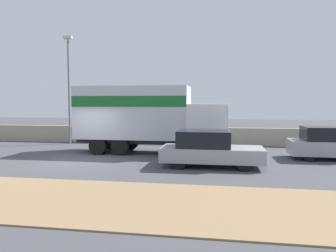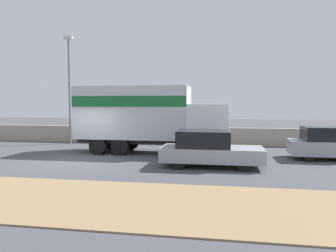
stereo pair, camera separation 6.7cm
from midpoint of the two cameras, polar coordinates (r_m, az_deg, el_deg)
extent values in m
plane|color=#47474C|center=(16.01, -15.38, -5.84)|extent=(80.00, 80.00, 0.00)
cube|color=#A39984|center=(22.22, -8.05, -1.51)|extent=(60.00, 0.35, 1.12)
cylinder|color=slate|center=(22.66, -16.93, 5.66)|extent=(0.14, 0.14, 6.81)
cube|color=beige|center=(23.04, -17.12, 14.52)|extent=(0.56, 0.28, 0.20)
cube|color=silver|center=(17.21, 6.85, 0.10)|extent=(2.00, 2.43, 2.23)
cube|color=black|center=(17.16, 10.13, 1.55)|extent=(0.06, 2.07, 0.98)
cube|color=#2D2D33|center=(17.92, -6.12, -2.47)|extent=(6.03, 1.28, 0.25)
cube|color=silver|center=(17.81, -6.15, 2.37)|extent=(6.03, 2.33, 2.78)
cube|color=#19662D|center=(17.80, -6.17, 4.28)|extent=(6.00, 2.35, 0.56)
cylinder|color=black|center=(18.30, 6.96, -3.03)|extent=(0.92, 0.28, 0.92)
cylinder|color=black|center=(16.33, 6.65, -3.89)|extent=(0.92, 0.28, 0.92)
cylinder|color=black|center=(19.38, -10.05, -2.66)|extent=(0.92, 0.28, 0.92)
cylinder|color=black|center=(17.54, -12.22, -3.40)|extent=(0.92, 0.28, 0.92)
cylinder|color=black|center=(19.02, -6.62, -2.75)|extent=(0.92, 0.28, 0.92)
cylinder|color=black|center=(17.13, -8.46, -3.53)|extent=(0.92, 0.28, 0.92)
cube|color=#9E9EA3|center=(14.09, 7.53, -4.83)|extent=(4.28, 1.86, 0.59)
cube|color=black|center=(14.02, 6.16, -2.20)|extent=(2.23, 1.71, 0.70)
cylinder|color=black|center=(14.94, 12.74, -5.20)|extent=(0.67, 0.20, 0.67)
cylinder|color=black|center=(13.35, 13.14, -6.32)|extent=(0.67, 0.20, 0.67)
cylinder|color=black|center=(15.02, 2.55, -5.05)|extent=(0.67, 0.20, 0.67)
cylinder|color=black|center=(13.44, 1.71, -6.14)|extent=(0.67, 0.20, 0.67)
cube|color=#9E9EA3|center=(17.53, 26.51, -3.39)|extent=(3.89, 1.75, 0.69)
cube|color=black|center=(17.37, 25.60, -1.20)|extent=(2.02, 1.61, 0.66)
cylinder|color=black|center=(17.98, 22.10, -3.95)|extent=(0.59, 0.20, 0.59)
cylinder|color=black|center=(16.53, 23.24, -4.68)|extent=(0.59, 0.20, 0.59)
camera|label=1|loc=(0.03, -90.12, -0.01)|focal=35.00mm
camera|label=2|loc=(0.03, 89.88, 0.01)|focal=35.00mm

